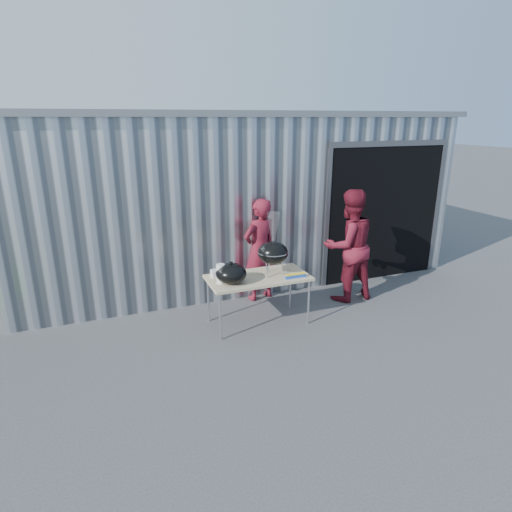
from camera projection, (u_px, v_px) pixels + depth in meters
name	position (u px, v px, depth m)	size (l,w,h in m)	color
ground	(253.00, 349.00, 5.79)	(80.00, 80.00, 0.00)	#3F3F42
building	(218.00, 185.00, 9.70)	(8.20, 6.20, 3.10)	silver
folding_table	(258.00, 279.00, 6.34)	(1.50, 0.75, 0.75)	tan
kettle_grill	(273.00, 248.00, 6.28)	(0.46, 0.46, 0.94)	black
grill_lid	(231.00, 273.00, 6.04)	(0.44, 0.44, 0.32)	black
paper_towels	(221.00, 274.00, 6.03)	(0.12, 0.12, 0.28)	white
white_tub	(218.00, 273.00, 6.32)	(0.20, 0.15, 0.10)	white
foil_box	(295.00, 276.00, 6.26)	(0.32, 0.06, 0.06)	#1B47AF
person_cook	(260.00, 250.00, 7.18)	(0.64, 0.42, 1.74)	maroon
person_bystander	(349.00, 246.00, 7.14)	(0.92, 0.72, 1.90)	maroon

